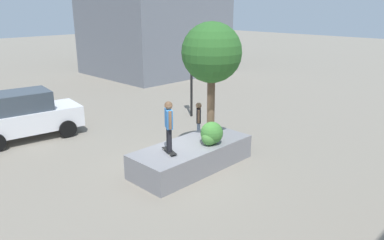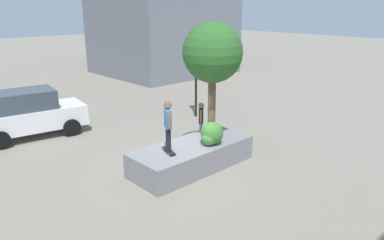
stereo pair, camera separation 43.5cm
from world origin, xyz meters
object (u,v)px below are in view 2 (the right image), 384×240
(skateboard, at_px, (169,151))
(planter_ledge, at_px, (192,156))
(skateboarder, at_px, (168,122))
(passerby_with_bag, at_px, (201,118))
(police_car, at_px, (29,113))
(plaza_tree, at_px, (213,54))
(traffic_light_corner, at_px, (196,62))

(skateboard, bearing_deg, planter_ledge, -0.88)
(planter_ledge, height_order, skateboarder, skateboarder)
(passerby_with_bag, bearing_deg, skateboarder, -151.20)
(skateboarder, height_order, police_car, skateboarder)
(police_car, bearing_deg, plaza_tree, -60.49)
(planter_ledge, relative_size, traffic_light_corner, 1.11)
(police_car, xyz_separation_m, passerby_with_bag, (5.15, -5.36, -0.11))
(plaza_tree, bearing_deg, passerby_with_bag, 56.06)
(plaza_tree, distance_m, skateboard, 3.68)
(skateboarder, distance_m, passerby_with_bag, 3.86)
(planter_ledge, distance_m, passerby_with_bag, 2.92)
(skateboarder, xyz_separation_m, passerby_with_bag, (3.28, 1.80, -0.96))
(skateboard, height_order, police_car, police_car)
(traffic_light_corner, bearing_deg, plaza_tree, -127.84)
(traffic_light_corner, bearing_deg, police_car, 159.59)
(traffic_light_corner, bearing_deg, passerby_with_bag, -130.18)
(skateboarder, height_order, passerby_with_bag, skateboarder)
(skateboarder, distance_m, traffic_light_corner, 7.11)
(skateboarder, bearing_deg, planter_ledge, -0.88)
(plaza_tree, bearing_deg, planter_ledge, -174.10)
(skateboard, bearing_deg, plaza_tree, 2.58)
(planter_ledge, height_order, skateboard, skateboard)
(police_car, height_order, traffic_light_corner, traffic_light_corner)
(plaza_tree, distance_m, skateboarder, 2.93)
(planter_ledge, bearing_deg, passerby_with_bag, 39.17)
(skateboarder, bearing_deg, traffic_light_corner, 38.85)
(planter_ledge, xyz_separation_m, skateboarder, (-1.05, 0.02, 1.47))
(traffic_light_corner, distance_m, passerby_with_bag, 3.90)
(planter_ledge, bearing_deg, plaza_tree, 5.90)
(police_car, xyz_separation_m, traffic_light_corner, (7.36, -2.74, 1.75))
(plaza_tree, relative_size, traffic_light_corner, 1.02)
(skateboard, xyz_separation_m, passerby_with_bag, (3.28, 1.80, 0.02))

